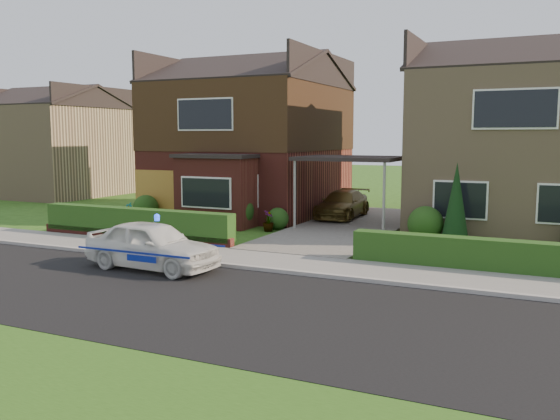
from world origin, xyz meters
The scene contains 23 objects.
ground centered at (0.00, 0.00, 0.00)m, with size 120.00×120.00×0.00m, color #294E14.
road centered at (0.00, 0.00, 0.00)m, with size 60.00×6.00×0.02m, color black.
kerb centered at (0.00, 3.05, 0.06)m, with size 60.00×0.16×0.12m, color #9E9993.
sidewalk centered at (0.00, 4.10, 0.05)m, with size 60.00×2.00×0.10m, color slate.
driveway centered at (0.00, 11.00, 0.06)m, with size 3.80×12.00×0.12m, color #666059.
house_left centered at (-5.78, 13.90, 3.81)m, with size 7.50×9.53×7.25m.
house_right centered at (5.80, 13.99, 3.66)m, with size 7.50×8.06×7.25m.
carport_link centered at (0.00, 10.95, 2.66)m, with size 3.80×3.00×2.77m.
garage_door centered at (-8.25, 9.96, 1.05)m, with size 2.20×0.10×2.10m, color #945A20.
dwarf_wall centered at (-5.80, 5.30, 0.18)m, with size 7.70×0.25×0.36m, color maroon.
hedge_left centered at (-5.80, 5.45, 0.00)m, with size 7.50×0.55×0.90m, color #1A3D13.
hedge_right centered at (5.80, 5.35, 0.00)m, with size 7.50×0.55×0.80m, color #1A3D13.
shrub_left_far centered at (-8.50, 9.50, 0.54)m, with size 1.08×1.08×1.08m, color #1A3D13.
shrub_left_mid centered at (-4.00, 9.30, 0.66)m, with size 1.32×1.32×1.32m, color #1A3D13.
shrub_left_near centered at (-2.40, 9.60, 0.42)m, with size 0.84×0.84×0.84m, color #1A3D13.
shrub_right_near centered at (3.20, 9.40, 0.60)m, with size 1.20×1.20×1.20m, color #1A3D13.
conifer_a centered at (4.20, 9.20, 1.30)m, with size 0.90×0.90×2.60m, color black.
neighbour_left centered at (-20.00, 16.00, 2.60)m, with size 6.50×7.00×5.20m, color tan.
police_car centered at (-2.55, 2.04, 0.65)m, with size 3.50×3.89×1.46m.
driveway_car centered at (-1.00, 13.06, 0.68)m, with size 1.57×3.86×1.12m, color brown.
potted_plant_a centered at (-9.00, 9.00, 0.38)m, with size 0.40×0.27×0.77m, color gray.
potted_plant_b centered at (-6.89, 6.51, 0.43)m, with size 0.47×0.38×0.85m, color gray.
potted_plant_c centered at (-2.50, 8.98, 0.39)m, with size 0.43×0.43×0.77m, color gray.
Camera 1 is at (7.06, -10.57, 3.54)m, focal length 38.00 mm.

